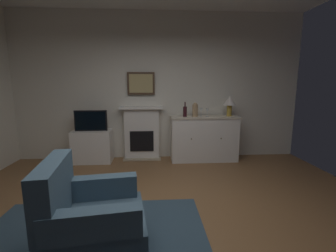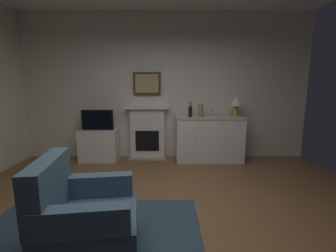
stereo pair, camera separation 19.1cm
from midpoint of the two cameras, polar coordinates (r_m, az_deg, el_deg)
The scene contains 14 objects.
ground_plane at distance 2.83m, azimuth 0.43°, elevation -23.95°, with size 5.91×5.19×0.10m, color brown.
wall_rear at distance 4.91m, azimuth 0.22°, elevation 9.47°, with size 5.91×0.06×2.97m, color silver.
area_rug at distance 2.58m, azimuth -18.18°, elevation -26.67°, with size 2.31×1.90×0.02m, color #2D4251.
fireplace_unit at distance 4.89m, azimuth -3.91°, elevation -1.60°, with size 0.87×0.30×1.10m.
framed_picture at distance 4.84m, azimuth -4.02°, elevation 10.28°, with size 0.55×0.04×0.45m.
sideboard_cabinet at distance 4.82m, azimuth 11.14°, elevation -3.08°, with size 1.36×0.49×0.91m.
table_lamp at distance 4.84m, azimuth 17.34°, elevation 5.48°, with size 0.26×0.26×0.40m.
wine_bottle at distance 4.63m, azimuth 6.62°, elevation 3.54°, with size 0.08×0.08×0.29m.
wine_glass_left at distance 4.72m, azimuth 10.58°, elevation 3.73°, with size 0.07×0.07×0.16m.
wine_glass_center at distance 4.68m, azimuth 12.04°, elevation 3.64°, with size 0.07×0.07×0.16m.
vase_decorative at distance 4.64m, azimuth 9.09°, elevation 3.90°, with size 0.11×0.11×0.28m.
tv_cabinet at distance 4.95m, azimuth -15.38°, elevation -4.50°, with size 0.75×0.42×0.64m.
tv_set at distance 4.83m, azimuth -15.73°, elevation 1.43°, with size 0.62×0.07×0.40m.
armchair at distance 2.30m, azimuth -17.60°, elevation -20.32°, with size 0.90×0.87×0.92m.
Camera 2 is at (0.08, -2.35, 1.53)m, focal length 25.04 mm.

